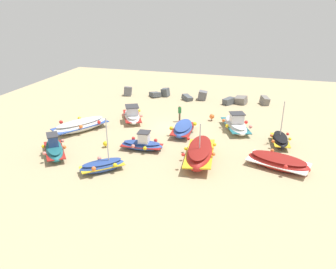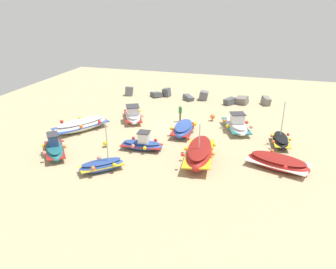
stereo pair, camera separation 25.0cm
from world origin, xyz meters
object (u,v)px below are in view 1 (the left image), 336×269
Objects in this scene: fishing_boat_6 at (142,144)px; fishing_boat_8 at (54,149)px; fishing_boat_0 at (132,115)px; fishing_boat_9 at (280,140)px; mooring_buoy_0 at (212,116)px; mooring_buoy_1 at (105,144)px; fishing_boat_2 at (278,162)px; fishing_boat_7 at (200,153)px; fishing_boat_1 at (236,124)px; fishing_boat_5 at (102,166)px; person_walking at (180,112)px; fishing_boat_3 at (80,125)px; fishing_boat_4 at (183,129)px.

fishing_boat_8 reaches higher than fishing_boat_6.
fishing_boat_9 is (13.88, -2.17, -0.11)m from fishing_boat_0.
mooring_buoy_0 is (-6.30, 4.26, -0.01)m from fishing_boat_9.
mooring_buoy_1 is at bearing -175.25° from fishing_boat_6.
fishing_boat_8 reaches higher than fishing_boat_2.
fishing_boat_9 reaches higher than mooring_buoy_1.
fishing_boat_7 is 7.80× the size of mooring_buoy_0.
fishing_boat_5 reaches higher than fishing_boat_1.
person_walking is 3.24m from mooring_buoy_0.
mooring_buoy_0 is (5.73, 12.35, -0.00)m from fishing_boat_5.
fishing_boat_0 is 8.23× the size of mooring_buoy_1.
fishing_boat_0 is 2.61× the size of person_walking.
fishing_boat_0 is 7.86m from mooring_buoy_0.
fishing_boat_7 reaches higher than fishing_boat_2.
fishing_boat_3 reaches higher than fishing_boat_4.
fishing_boat_5 is at bearing -16.54° from fishing_boat_0.
fishing_boat_5 is at bearing -26.62° from fishing_boat_4.
fishing_boat_8 is (-6.09, -2.90, 0.09)m from fishing_boat_6.
fishing_boat_6 reaches higher than mooring_buoy_1.
fishing_boat_8 is 7.09× the size of mooring_buoy_1.
mooring_buoy_0 is (-6.06, 8.46, -0.03)m from fishing_boat_2.
fishing_boat_8 is (-8.47, -6.96, 0.06)m from fishing_boat_4.
fishing_boat_6 is 2.06× the size of person_walking.
fishing_boat_5 is 1.03× the size of fishing_boat_8.
fishing_boat_3 is at bearing -151.84° from mooring_buoy_0.
fishing_boat_7 is (6.23, 3.33, 0.26)m from fishing_boat_5.
fishing_boat_9 reaches higher than fishing_boat_1.
fishing_boat_9 is at bearing 17.82° from mooring_buoy_1.
fishing_boat_5 is 2.32× the size of person_walking.
person_walking is at bearing -159.39° from mooring_buoy_0.
fishing_boat_2 is at bearing -66.90° from person_walking.
fishing_boat_4 reaches higher than mooring_buoy_0.
fishing_boat_5 is (-3.81, -8.24, -0.06)m from fishing_boat_4.
fishing_boat_4 is (5.65, -2.01, -0.07)m from fishing_boat_0.
fishing_boat_4 is at bearing 20.66° from fishing_boat_7.
fishing_boat_6 reaches higher than fishing_boat_3.
mooring_buoy_0 is 1.27× the size of mooring_buoy_1.
fishing_boat_7 is at bearing -86.82° from mooring_buoy_0.
fishing_boat_4 is at bearing 43.67° from fishing_boat_0.
mooring_buoy_0 is (11.07, 5.93, -0.09)m from fishing_boat_3.
fishing_boat_6 reaches higher than mooring_buoy_0.
fishing_boat_8 reaches higher than fishing_boat_0.
fishing_boat_1 is at bearing 115.11° from fishing_boat_4.
fishing_boat_9 reaches higher than mooring_buoy_0.
fishing_boat_1 reaches higher than fishing_boat_0.
fishing_boat_8 is at bearing -44.12° from fishing_boat_0.
fishing_boat_2 is 5.59m from fishing_boat_7.
fishing_boat_9 is at bearing 16.24° from fishing_boat_6.
mooring_buoy_1 is at bearing -92.96° from fishing_boat_3.
fishing_boat_6 is (-6.78, -6.30, -0.08)m from fishing_boat_1.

